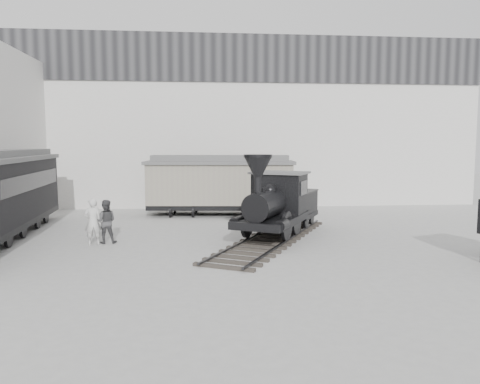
{
  "coord_description": "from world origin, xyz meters",
  "views": [
    {
      "loc": [
        -1.78,
        -16.22,
        4.14
      ],
      "look_at": [
        0.13,
        4.24,
        2.0
      ],
      "focal_mm": 35.0,
      "sensor_mm": 36.0,
      "label": 1
    }
  ],
  "objects": [
    {
      "name": "locomotive",
      "position": [
        1.73,
        3.9,
        1.33
      ],
      "size": [
        6.76,
        10.08,
        3.61
      ],
      "rotation": [
        0.0,
        0.0,
        -0.49
      ],
      "color": "#2C2724",
      "rests_on": "ground"
    },
    {
      "name": "ground",
      "position": [
        0.0,
        0.0,
        0.0
      ],
      "size": [
        90.0,
        90.0,
        0.0
      ],
      "primitive_type": "plane",
      "color": "#9E9E9B"
    },
    {
      "name": "north_wall",
      "position": [
        0.0,
        14.98,
        5.55
      ],
      "size": [
        34.0,
        2.51,
        11.0
      ],
      "color": "silver",
      "rests_on": "ground"
    },
    {
      "name": "visitor_b",
      "position": [
        -5.56,
        3.38,
        0.91
      ],
      "size": [
        0.93,
        0.75,
        1.82
      ],
      "primitive_type": "imported",
      "rotation": [
        0.0,
        0.0,
        3.21
      ],
      "color": "#444345",
      "rests_on": "ground"
    },
    {
      "name": "boxcar",
      "position": [
        -0.44,
        10.61,
        1.82
      ],
      "size": [
        8.68,
        3.4,
        3.47
      ],
      "rotation": [
        0.0,
        0.0,
        -0.09
      ],
      "color": "black",
      "rests_on": "ground"
    },
    {
      "name": "visitor_a",
      "position": [
        -6.01,
        3.09,
        0.96
      ],
      "size": [
        0.8,
        0.63,
        1.92
      ],
      "primitive_type": "imported",
      "rotation": [
        0.0,
        0.0,
        3.42
      ],
      "color": "silver",
      "rests_on": "ground"
    }
  ]
}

